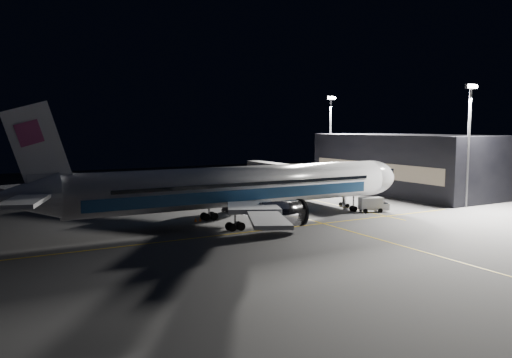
{
  "coord_description": "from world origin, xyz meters",
  "views": [
    {
      "loc": [
        -31.78,
        -62.28,
        13.64
      ],
      "look_at": [
        3.25,
        1.38,
        6.0
      ],
      "focal_mm": 35.0,
      "sensor_mm": 36.0,
      "label": 1
    }
  ],
  "objects": [
    {
      "name": "ground",
      "position": [
        0.0,
        0.0,
        0.0
      ],
      "size": [
        200.0,
        200.0,
        0.0
      ],
      "primitive_type": "plane",
      "color": "#4C4C4F",
      "rests_on": "ground"
    },
    {
      "name": "guide_line_main",
      "position": [
        10.0,
        0.0,
        0.01
      ],
      "size": [
        0.25,
        80.0,
        0.01
      ],
      "primitive_type": "cube",
      "color": "gold",
      "rests_on": "ground"
    },
    {
      "name": "guide_line_cross",
      "position": [
        0.0,
        -6.0,
        0.01
      ],
      "size": [
        70.0,
        0.25,
        0.01
      ],
      "primitive_type": "cube",
      "color": "gold",
      "rests_on": "ground"
    },
    {
      "name": "guide_line_side",
      "position": [
        22.0,
        10.0,
        0.01
      ],
      "size": [
        0.25,
        40.0,
        0.01
      ],
      "primitive_type": "cube",
      "color": "gold",
      "rests_on": "ground"
    },
    {
      "name": "airliner",
      "position": [
        -1.08,
        0.0,
        5.16
      ],
      "size": [
        61.48,
        54.22,
        16.64
      ],
      "color": "silver",
      "rests_on": "ground"
    },
    {
      "name": "terminal",
      "position": [
        45.98,
        14.0,
        6.0
      ],
      "size": [
        18.12,
        40.0,
        12.0
      ],
      "color": "black",
      "rests_on": "ground"
    },
    {
      "name": "jet_bridge",
      "position": [
        22.0,
        18.06,
        4.58
      ],
      "size": [
        3.6,
        34.4,
        6.3
      ],
      "color": "#B2B2B7",
      "rests_on": "ground"
    },
    {
      "name": "floodlight_mast_north",
      "position": [
        40.0,
        31.99,
        12.37
      ],
      "size": [
        2.4,
        0.68,
        20.7
      ],
      "color": "#59595E",
      "rests_on": "ground"
    },
    {
      "name": "floodlight_mast_south",
      "position": [
        40.0,
        -6.01,
        12.37
      ],
      "size": [
        2.4,
        0.67,
        20.7
      ],
      "color": "#59595E",
      "rests_on": "ground"
    },
    {
      "name": "service_truck",
      "position": [
        22.78,
        -2.14,
        1.27
      ],
      "size": [
        4.98,
        3.22,
        2.38
      ],
      "rotation": [
        0.0,
        0.0,
        -0.32
      ],
      "color": "silver",
      "rests_on": "ground"
    },
    {
      "name": "baggage_tug",
      "position": [
        2.89,
        9.25,
        0.78
      ],
      "size": [
        2.85,
        2.6,
        1.69
      ],
      "rotation": [
        0.0,
        0.0,
        0.39
      ],
      "color": "black",
      "rests_on": "ground"
    },
    {
      "name": "safety_cone_a",
      "position": [
        -5.26,
        4.0,
        0.29
      ],
      "size": [
        0.38,
        0.38,
        0.57
      ],
      "primitive_type": "cone",
      "color": "#FF640A",
      "rests_on": "ground"
    },
    {
      "name": "safety_cone_b",
      "position": [
        4.8,
        4.0,
        0.32
      ],
      "size": [
        0.43,
        0.43,
        0.64
      ],
      "primitive_type": "cone",
      "color": "#FF640A",
      "rests_on": "ground"
    },
    {
      "name": "safety_cone_c",
      "position": [
        -4.55,
        4.0,
        0.27
      ],
      "size": [
        0.36,
        0.36,
        0.54
      ],
      "primitive_type": "cone",
      "color": "#FF640A",
      "rests_on": "ground"
    }
  ]
}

